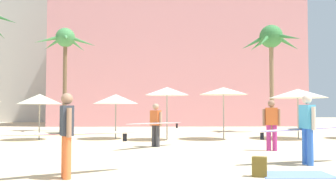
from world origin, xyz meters
name	(u,v)px	position (x,y,z in m)	size (l,w,h in m)	color
hotel_pink	(175,48)	(2.06, 30.13, 7.65)	(22.18, 11.98, 15.29)	pink
hotel_tower_gray	(43,8)	(-14.37, 39.75, 14.46)	(17.77, 8.20, 28.91)	#BCB7AD
palm_tree_left	(65,45)	(-5.88, 17.99, 5.76)	(3.89, 3.90, 6.88)	brown
palm_tree_center	(271,42)	(7.55, 16.66, 5.74)	(3.95, 3.66, 6.85)	#896B4C
cafe_umbrella_1	(116,99)	(-1.75, 11.56, 1.93)	(2.20, 2.20, 2.17)	gray
cafe_umbrella_2	(298,93)	(7.15, 11.39, 2.21)	(2.79, 2.79, 2.44)	gray
cafe_umbrella_3	(223,91)	(3.45, 11.16, 2.31)	(2.34, 2.34, 2.49)	gray
cafe_umbrella_4	(40,99)	(-5.27, 11.10, 1.92)	(2.07, 2.07, 2.16)	gray
cafe_umbrella_5	(167,91)	(0.73, 10.83, 2.28)	(2.08, 2.08, 2.47)	gray
beach_towel	(296,175)	(3.28, 1.76, 0.01)	(1.53, 0.92, 0.01)	#6684E0
backpack	(260,167)	(2.45, 1.59, 0.20)	(0.35, 0.32, 0.42)	brown
person_mid_center	(68,132)	(-1.57, 1.63, 0.94)	(2.94, 1.79, 1.75)	orange
person_near_right	(156,123)	(0.23, 7.65, 0.90)	(2.34, 2.36, 1.65)	#3D3D42
person_far_right	(305,128)	(4.13, 3.27, 0.95)	(3.06, 1.19, 1.79)	blue
person_mid_right	(272,123)	(4.23, 6.34, 0.96)	(0.61, 0.31, 1.74)	#B7337F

